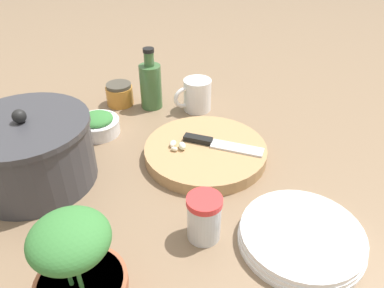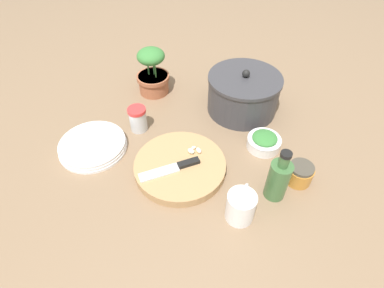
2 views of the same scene
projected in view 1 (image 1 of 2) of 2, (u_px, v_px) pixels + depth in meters
name	position (u px, v px, depth m)	size (l,w,h in m)	color
ground_plane	(189.00, 158.00, 0.90)	(5.00, 5.00, 0.00)	#7F664C
cutting_board	(205.00, 152.00, 0.89)	(0.29, 0.29, 0.03)	tan
chef_knife	(218.00, 144.00, 0.88)	(0.15, 0.16, 0.01)	black
garlic_cloves	(178.00, 146.00, 0.87)	(0.05, 0.04, 0.02)	#F3E0C5
herb_bowl	(97.00, 124.00, 0.97)	(0.11, 0.11, 0.06)	white
spice_jar	(204.00, 217.00, 0.67)	(0.06, 0.06, 0.09)	silver
coffee_mug	(196.00, 95.00, 1.07)	(0.08, 0.11, 0.09)	white
plate_stack	(301.00, 237.00, 0.67)	(0.23, 0.23, 0.03)	white
honey_jar	(120.00, 94.00, 1.11)	(0.08, 0.08, 0.06)	#BC7A2D
oil_bottle	(151.00, 84.00, 1.07)	(0.06, 0.06, 0.18)	#3D6638
stock_pot	(30.00, 152.00, 0.79)	(0.27, 0.27, 0.17)	#38383D
potted_herb	(80.00, 278.00, 0.52)	(0.13, 0.13, 0.19)	#A35B3D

